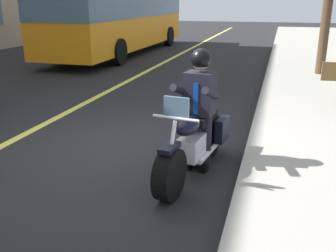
% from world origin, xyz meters
% --- Properties ---
extents(ground_plane, '(80.00, 80.00, 0.00)m').
position_xyz_m(ground_plane, '(0.00, 0.00, 0.00)').
color(ground_plane, black).
extents(lane_center_stripe, '(60.00, 0.16, 0.01)m').
position_xyz_m(lane_center_stripe, '(0.00, -2.00, 0.01)').
color(lane_center_stripe, '#E5DB4C').
rests_on(lane_center_stripe, ground_plane).
extents(motorcycle_main, '(2.22, 0.78, 1.26)m').
position_xyz_m(motorcycle_main, '(0.64, 1.34, 0.45)').
color(motorcycle_main, black).
rests_on(motorcycle_main, ground_plane).
extents(rider_main, '(0.67, 0.61, 1.74)m').
position_xyz_m(rider_main, '(0.45, 1.36, 1.04)').
color(rider_main, black).
rests_on(rider_main, ground_plane).
extents(bus_far, '(11.05, 2.70, 3.30)m').
position_xyz_m(bus_far, '(-11.11, -4.64, 1.87)').
color(bus_far, orange).
rests_on(bus_far, ground_plane).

